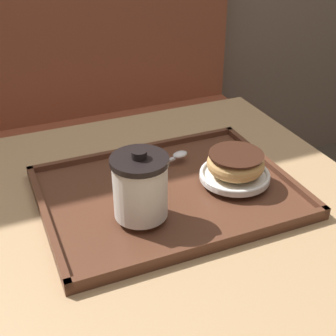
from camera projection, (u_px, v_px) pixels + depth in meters
The scene contains 7 objects.
booth_bench at pixel (95, 160), 1.79m from camera, with size 1.20×0.44×1.00m.
cafe_table at pixel (170, 270), 0.98m from camera, with size 0.77×0.78×0.70m.
serving_tray at pixel (168, 193), 0.89m from camera, with size 0.47×0.36×0.02m.
coffee_cup_front at pixel (140, 186), 0.78m from camera, with size 0.10×0.10×0.12m.
plate_with_chocolate_donut at pixel (235, 175), 0.90m from camera, with size 0.14×0.14×0.01m.
donut_chocolate_glazed at pixel (236, 163), 0.89m from camera, with size 0.11×0.11×0.04m.
spoon at pixel (172, 158), 0.97m from camera, with size 0.14×0.05×0.01m.
Camera 1 is at (-0.29, -0.67, 1.21)m, focal length 50.00 mm.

